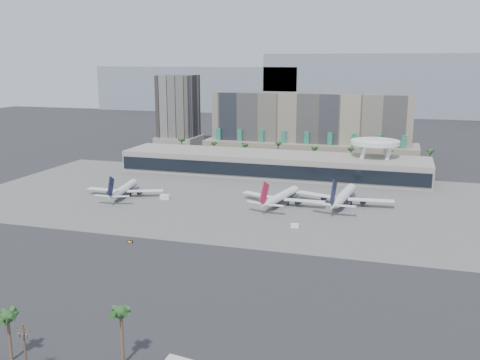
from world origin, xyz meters
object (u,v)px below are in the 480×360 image
(airliner_right, at_px, (343,196))
(service_vehicle_b, at_px, (295,226))
(service_vehicle_a, at_px, (165,197))
(airliner_left, at_px, (124,189))
(airliner_centre, at_px, (281,197))
(taxiway_sign, at_px, (130,242))
(utility_pole, at_px, (25,347))

(airliner_right, height_order, service_vehicle_b, airliner_right)
(service_vehicle_a, bearing_deg, airliner_left, -177.31)
(airliner_centre, xyz_separation_m, taxiway_sign, (-40.13, -65.53, -3.11))
(airliner_right, bearing_deg, taxiway_sign, -125.83)
(airliner_left, xyz_separation_m, taxiway_sign, (34.45, -58.76, -2.89))
(airliner_right, bearing_deg, utility_pole, -100.45)
(taxiway_sign, bearing_deg, airliner_left, 117.78)
(utility_pole, xyz_separation_m, taxiway_sign, (-19.68, 79.98, -6.67))
(airliner_right, distance_m, service_vehicle_b, 41.37)
(airliner_right, distance_m, service_vehicle_a, 81.27)
(utility_pole, relative_size, airliner_right, 0.26)
(service_vehicle_a, bearing_deg, airliner_right, 11.38)
(utility_pole, relative_size, service_vehicle_a, 2.67)
(airliner_centre, xyz_separation_m, service_vehicle_b, (12.35, -31.40, -2.81))
(service_vehicle_b, height_order, taxiway_sign, service_vehicle_b)
(utility_pole, distance_m, taxiway_sign, 82.64)
(utility_pole, bearing_deg, airliner_right, 72.90)
(utility_pole, height_order, airliner_right, airliner_right)
(utility_pole, xyz_separation_m, airliner_right, (47.01, 152.83, -3.16))
(airliner_left, height_order, airliner_right, airliner_right)
(service_vehicle_a, height_order, taxiway_sign, service_vehicle_a)
(service_vehicle_a, relative_size, service_vehicle_b, 1.48)
(service_vehicle_a, xyz_separation_m, taxiway_sign, (13.36, -59.13, -0.63))
(airliner_left, xyz_separation_m, airliner_right, (101.14, 14.09, 0.62))
(airliner_left, xyz_separation_m, service_vehicle_b, (86.93, -24.63, -2.58))
(airliner_centre, bearing_deg, utility_pole, -86.03)
(airliner_left, height_order, service_vehicle_a, airliner_left)
(utility_pole, xyz_separation_m, service_vehicle_a, (-33.04, 139.12, -6.04))
(airliner_centre, height_order, service_vehicle_a, airliner_centre)
(airliner_left, distance_m, airliner_centre, 74.89)
(airliner_right, bearing_deg, airliner_centre, -157.95)
(utility_pole, xyz_separation_m, service_vehicle_b, (32.81, 114.11, -6.36))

